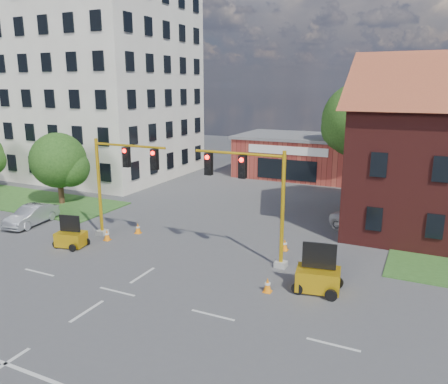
% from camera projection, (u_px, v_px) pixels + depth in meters
% --- Properties ---
extents(ground, '(120.00, 120.00, 0.00)m').
position_uv_depth(ground, '(117.00, 292.00, 20.33)').
color(ground, '#49494C').
rests_on(ground, ground).
extents(grass_verge_nw, '(22.00, 6.00, 0.08)m').
position_uv_depth(grass_verge_nw, '(5.00, 197.00, 37.42)').
color(grass_verge_nw, '#2D531F').
rests_on(grass_verge_nw, ground).
extents(lane_markings, '(60.00, 36.00, 0.01)m').
position_uv_depth(lane_markings, '(70.00, 322.00, 17.70)').
color(lane_markings, silver).
rests_on(lane_markings, ground).
extents(office_block, '(18.40, 15.40, 20.60)m').
position_uv_depth(office_block, '(93.00, 76.00, 45.42)').
color(office_block, beige).
rests_on(office_block, ground).
extents(brick_shop, '(12.40, 8.40, 4.30)m').
position_uv_depth(brick_shop, '(298.00, 155.00, 46.13)').
color(brick_shop, maroon).
rests_on(brick_shop, ground).
extents(tree_large, '(7.28, 6.94, 9.69)m').
position_uv_depth(tree_large, '(364.00, 124.00, 39.82)').
color(tree_large, '#3B2815').
rests_on(tree_large, ground).
extents(tree_nw_front, '(4.60, 4.38, 5.77)m').
position_uv_depth(tree_nw_front, '(61.00, 162.00, 34.53)').
color(tree_nw_front, '#3B2815').
rests_on(tree_nw_front, ground).
extents(signal_mast_west, '(5.30, 0.60, 6.20)m').
position_uv_depth(signal_mast_west, '(119.00, 177.00, 26.47)').
color(signal_mast_west, gray).
rests_on(signal_mast_west, ground).
extents(signal_mast_east, '(5.30, 0.60, 6.20)m').
position_uv_depth(signal_mast_east, '(253.00, 192.00, 22.85)').
color(signal_mast_east, gray).
rests_on(signal_mast_east, ground).
extents(trailer_west, '(1.83, 1.41, 1.86)m').
position_uv_depth(trailer_west, '(71.00, 237.00, 25.86)').
color(trailer_west, gold).
rests_on(trailer_west, ground).
extents(trailer_east, '(2.17, 1.63, 2.26)m').
position_uv_depth(trailer_east, '(318.00, 277.00, 20.22)').
color(trailer_east, gold).
rests_on(trailer_east, ground).
extents(cone_a, '(0.40, 0.40, 0.70)m').
position_uv_depth(cone_a, '(107.00, 235.00, 27.01)').
color(cone_a, orange).
rests_on(cone_a, ground).
extents(cone_b, '(0.40, 0.40, 0.70)m').
position_uv_depth(cone_b, '(138.00, 228.00, 28.27)').
color(cone_b, orange).
rests_on(cone_b, ground).
extents(cone_c, '(0.40, 0.40, 0.70)m').
position_uv_depth(cone_c, '(268.00, 285.00, 20.23)').
color(cone_c, orange).
rests_on(cone_c, ground).
extents(cone_d, '(0.40, 0.40, 0.70)m').
position_uv_depth(cone_d, '(285.00, 245.00, 25.34)').
color(cone_d, orange).
rests_on(cone_d, ground).
extents(pickup_white, '(5.61, 4.04, 1.42)m').
position_uv_depth(pickup_white, '(370.00, 223.00, 28.17)').
color(pickup_white, silver).
rests_on(pickup_white, ground).
extents(sedan_silver_front, '(1.89, 4.21, 1.34)m').
position_uv_depth(sedan_silver_front, '(31.00, 215.00, 29.97)').
color(sedan_silver_front, '#A2A6AA').
rests_on(sedan_silver_front, ground).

